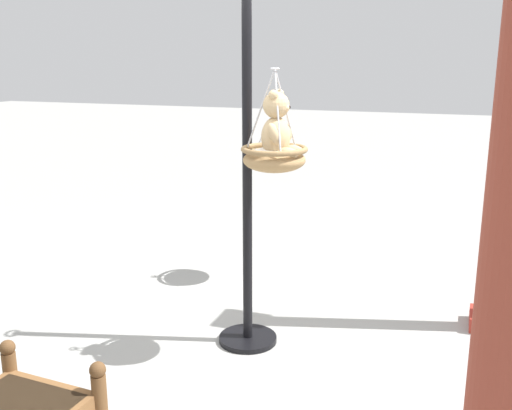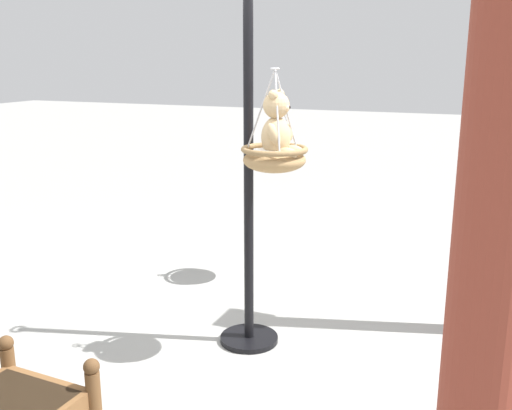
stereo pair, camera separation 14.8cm
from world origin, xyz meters
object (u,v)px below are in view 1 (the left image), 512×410
(teddy_bear, at_px, (278,129))
(hanging_basket_left_high, at_px, (276,157))
(display_pole_central, at_px, (247,240))
(hanging_basket_with_teddy, at_px, (274,157))
(greenhouse_pillar_left, at_px, (508,161))

(teddy_bear, bearing_deg, hanging_basket_left_high, -161.69)
(display_pole_central, distance_m, hanging_basket_with_teddy, 0.71)
(hanging_basket_with_teddy, bearing_deg, display_pole_central, -120.96)
(hanging_basket_with_teddy, relative_size, teddy_bear, 1.52)
(greenhouse_pillar_left, bearing_deg, hanging_basket_left_high, -101.91)
(teddy_bear, xyz_separation_m, greenhouse_pillar_left, (-1.02, 1.48, -0.30))
(hanging_basket_with_teddy, bearing_deg, greenhouse_pillar_left, 124.23)
(teddy_bear, distance_m, greenhouse_pillar_left, 1.83)
(hanging_basket_with_teddy, bearing_deg, hanging_basket_left_high, -162.49)
(display_pole_central, bearing_deg, hanging_basket_left_high, -171.02)
(display_pole_central, distance_m, hanging_basket_left_high, 1.36)
(display_pole_central, distance_m, teddy_bear, 0.90)
(display_pole_central, relative_size, hanging_basket_left_high, 4.72)
(display_pole_central, bearing_deg, greenhouse_pillar_left, 116.47)
(hanging_basket_left_high, bearing_deg, display_pole_central, 8.98)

